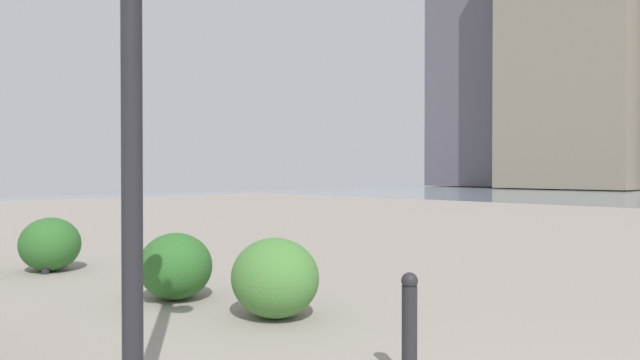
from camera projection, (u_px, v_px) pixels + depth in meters
building_annex at (573, 47)px, 60.85m from camera, size 14.28×10.86×32.83m
building_highrise at (491, 62)px, 74.46m from camera, size 13.24×13.50×35.03m
lamppost at (131, 38)px, 3.53m from camera, size 0.98×0.28×3.82m
bollard_near at (409, 327)px, 4.06m from camera, size 0.13×0.13×0.88m
bollard_mid at (46, 252)px, 8.58m from camera, size 0.13×0.13×0.70m
shrub_low at (275, 278)px, 5.99m from camera, size 1.07×0.96×0.91m
shrub_round at (176, 266)px, 6.85m from camera, size 1.02×0.92×0.87m
shrub_wide at (50, 244)px, 8.85m from camera, size 1.06×0.96×0.90m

